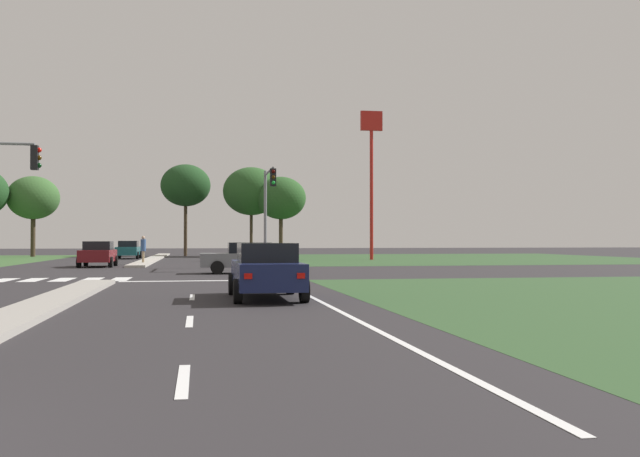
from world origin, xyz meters
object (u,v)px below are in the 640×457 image
at_px(car_grey_third, 247,257).
at_px(treeline_fourth, 186,186).
at_px(car_navy_fourth, 266,270).
at_px(pedestrian_at_median, 143,246).
at_px(fastfood_pole_sign, 371,152).
at_px(car_teal_second, 128,250).
at_px(treeline_sixth, 251,191).
at_px(treeline_third, 33,198).
at_px(treeline_fifth, 281,198).
at_px(car_maroon_near, 98,254).
at_px(traffic_signal_far_right, 268,199).

bearing_deg(car_grey_third, treeline_fourth, 5.57).
bearing_deg(treeline_fourth, car_navy_fourth, -86.55).
distance_m(pedestrian_at_median, treeline_fourth, 24.73).
xyz_separation_m(car_navy_fourth, fastfood_pole_sign, (12.10, 36.49, 8.05)).
bearing_deg(car_teal_second, car_grey_third, 106.49).
xyz_separation_m(fastfood_pole_sign, treeline_sixth, (-8.83, 13.56, -2.43)).
relative_size(car_navy_fourth, treeline_fourth, 0.50).
xyz_separation_m(treeline_third, treeline_fifth, (23.55, -3.38, 0.01)).
bearing_deg(treeline_third, car_teal_second, -42.21).
distance_m(car_grey_third, treeline_third, 41.28).
bearing_deg(treeline_sixth, treeline_fifth, -31.53).
height_order(car_teal_second, treeline_fifth, treeline_fifth).
bearing_deg(treeline_fifth, car_teal_second, -158.50).
bearing_deg(car_maroon_near, car_grey_third, 130.58).
xyz_separation_m(pedestrian_at_median, treeline_sixth, (8.73, 21.79, 5.22)).
bearing_deg(fastfood_pole_sign, car_grey_third, -118.30).
bearing_deg(treeline_fourth, car_grey_third, -84.43).
relative_size(car_maroon_near, treeline_fourth, 0.45).
relative_size(car_grey_third, car_navy_fourth, 0.99).
height_order(car_maroon_near, pedestrian_at_median, pedestrian_at_median).
bearing_deg(fastfood_pole_sign, treeline_fifth, 117.12).
bearing_deg(car_grey_third, treeline_sixth, -4.54).
xyz_separation_m(car_maroon_near, treeline_fourth, (4.70, 27.53, 6.27)).
bearing_deg(fastfood_pole_sign, treeline_sixth, 123.07).
distance_m(traffic_signal_far_right, treeline_sixth, 29.48).
distance_m(car_teal_second, car_grey_third, 29.20).
bearing_deg(treeline_sixth, fastfood_pole_sign, -56.93).
bearing_deg(car_maroon_near, treeline_third, -70.33).
bearing_deg(treeline_fourth, treeline_sixth, -18.31).
relative_size(car_teal_second, treeline_third, 0.59).
bearing_deg(treeline_fourth, car_teal_second, -116.73).
height_order(car_navy_fourth, fastfood_pole_sign, fastfood_pole_sign).
distance_m(car_grey_third, treeline_sixth, 35.69).
height_order(fastfood_pole_sign, treeline_third, fastfood_pole_sign).
bearing_deg(traffic_signal_far_right, treeline_fourth, 99.41).
relative_size(car_navy_fourth, treeline_third, 0.59).
xyz_separation_m(traffic_signal_far_right, treeline_sixth, (1.20, 29.35, 2.45)).
bearing_deg(fastfood_pole_sign, traffic_signal_far_right, -122.42).
relative_size(traffic_signal_far_right, treeline_fifth, 0.74).
height_order(car_teal_second, car_grey_third, car_teal_second).
bearing_deg(car_navy_fourth, pedestrian_at_median, 100.93).
xyz_separation_m(car_teal_second, treeline_sixth, (11.08, 7.13, 5.63)).
distance_m(car_teal_second, pedestrian_at_median, 14.85).
bearing_deg(fastfood_pole_sign, car_teal_second, 162.10).
bearing_deg(car_teal_second, treeline_fifth, -158.50).
distance_m(car_maroon_near, treeline_sixth, 28.29).
height_order(car_navy_fourth, treeline_sixth, treeline_sixth).
height_order(car_teal_second, traffic_signal_far_right, traffic_signal_far_right).
bearing_deg(treeline_fifth, pedestrian_at_median, -119.72).
bearing_deg(treeline_sixth, treeline_third, 175.34).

